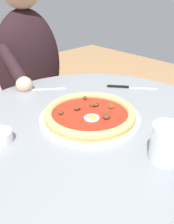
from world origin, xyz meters
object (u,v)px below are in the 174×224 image
pizza_on_plate (90,115)px  steak_knife (125,87)px  diner_person (33,99)px  water_glass (166,145)px  fork_utensil (44,89)px  cafe_chair_diner (26,95)px  dining_table (95,158)px

pizza_on_plate → steak_knife: pizza_on_plate is taller
diner_person → water_glass: bearing=169.0°
fork_utensil → diner_person: (0.33, -0.13, -0.20)m
water_glass → fork_utensil: 0.59m
pizza_on_plate → steak_knife: 0.31m
pizza_on_plate → steak_knife: bearing=-73.3°
pizza_on_plate → cafe_chair_diner: bearing=-14.9°
cafe_chair_diner → diner_person: bearing=165.6°
dining_table → steak_knife: 0.34m
water_glass → steak_knife: size_ratio=0.57×
water_glass → cafe_chair_diner: bearing=-11.4°
dining_table → fork_utensil: (0.33, -0.02, 0.16)m
dining_table → diner_person: diner_person is taller
diner_person → pizza_on_plate: bearing=165.1°
water_glass → steak_knife: bearing=-39.7°
fork_utensil → cafe_chair_diner: (0.46, -0.17, -0.23)m
water_glass → diner_person: size_ratio=0.08×
pizza_on_plate → steak_knife: (0.09, -0.29, -0.01)m
steak_knife → cafe_chair_diner: bearing=7.5°
dining_table → pizza_on_plate: pizza_on_plate is taller
steak_knife → diner_person: bearing=12.8°
water_glass → fork_utensil: bearing=-4.2°
dining_table → pizza_on_plate: size_ratio=2.75×
pizza_on_plate → diner_person: (0.64, -0.17, -0.22)m
pizza_on_plate → steak_knife: size_ratio=1.91×
pizza_on_plate → diner_person: diner_person is taller
cafe_chair_diner → water_glass: bearing=168.6°
water_glass → fork_utensil: (0.58, -0.04, -0.04)m
steak_knife → fork_utensil: steak_knife is taller
dining_table → steak_knife: bearing=-69.8°
fork_utensil → pizza_on_plate: bearing=173.2°
dining_table → water_glass: (-0.26, 0.02, 0.20)m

